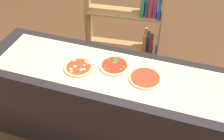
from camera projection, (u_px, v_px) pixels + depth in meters
name	position (u px, v px, depth m)	size (l,w,h in m)	color
ground_plane	(112.00, 134.00, 2.97)	(12.00, 12.00, 0.00)	#4C2D19
counter	(112.00, 106.00, 2.65)	(2.47, 0.73, 0.96)	black
parchment_paper	(112.00, 72.00, 2.34)	(2.17, 0.56, 0.00)	tan
pizza_mushroom_0	(79.00, 67.00, 2.37)	(0.27, 0.27, 0.02)	tan
pizza_spinach_1	(114.00, 66.00, 2.38)	(0.28, 0.28, 0.03)	#E5C17F
pizza_plain_2	(145.00, 78.00, 2.26)	(0.28, 0.28, 0.02)	#E5C17F
bookshelf	(132.00, 32.00, 3.21)	(0.93, 0.34, 1.49)	#A87A47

